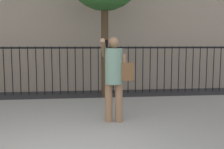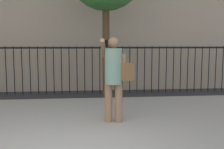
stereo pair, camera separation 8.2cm
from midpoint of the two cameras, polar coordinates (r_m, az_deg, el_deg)
The scene contains 3 objects.
sidewalk at distance 5.75m, azimuth -9.82°, elevation -10.02°, with size 28.00×4.40×0.15m, color gray.
iron_fence at distance 9.23m, azimuth -8.67°, elevation 2.23°, with size 12.03×0.04×1.60m.
pedestrian_on_phone at distance 5.36m, azimuth 0.22°, elevation 0.27°, with size 0.69×0.49×1.67m.
Camera 1 is at (0.29, -3.30, 1.71)m, focal length 44.05 mm.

